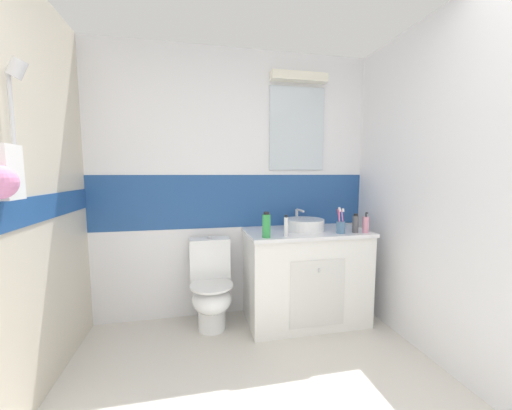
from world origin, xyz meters
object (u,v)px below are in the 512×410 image
Objects in this scene: toilet at (211,287)px; soap_dispenser at (366,224)px; toothbrush_cup at (341,226)px; mouthwash_bottle at (266,225)px; sink_basin at (304,224)px; toothpaste_tube_upright at (286,226)px; deodorant_spray_can at (355,224)px.

soap_dispenser is at bearing -10.78° from toilet.
toilet is at bearing 167.86° from toothbrush_cup.
soap_dispenser is at bearing 0.88° from mouthwash_bottle.
toothbrush_cup is at bearing -12.14° from toilet.
soap_dispenser reaches higher than sink_basin.
toothpaste_tube_upright is (0.61, -0.24, 0.57)m from toilet.
toothbrush_cup is 1.30× the size of toothpaste_tube_upright.
deodorant_spray_can is at bearing 0.13° from toothpaste_tube_upright.
soap_dispenser is at bearing -24.97° from sink_basin.
toothbrush_cup is 1.35× the size of deodorant_spray_can.
sink_basin is 0.48m from mouthwash_bottle.
toothpaste_tube_upright is at bearing -21.76° from toilet.
soap_dispenser is at bearing -7.84° from deodorant_spray_can.
sink_basin is 0.32m from toothpaste_tube_upright.
toilet is at bearing 177.98° from sink_basin.
toilet is 1.25m from toothbrush_cup.
toilet is 4.52× the size of toothpaste_tube_upright.
toothbrush_cup is 0.50m from toothpaste_tube_upright.
mouthwash_bottle reaches higher than deodorant_spray_can.
sink_basin is 1.01m from toilet.
toilet is 1.46m from soap_dispenser.
mouthwash_bottle reaches higher than soap_dispenser.
deodorant_spray_can is (0.80, 0.03, -0.02)m from mouthwash_bottle.
sink_basin is 0.53m from soap_dispenser.
mouthwash_bottle is at bearing -171.82° from toothpaste_tube_upright.
mouthwash_bottle reaches higher than toilet.
mouthwash_bottle is (-0.42, -0.24, 0.04)m from sink_basin.
toothpaste_tube_upright is at bearing 8.18° from mouthwash_bottle.
mouthwash_bottle is 1.24× the size of deodorant_spray_can.
sink_basin is 2.29× the size of toothpaste_tube_upright.
sink_basin reaches higher than deodorant_spray_can.
deodorant_spray_can is 0.63m from toothpaste_tube_upright.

